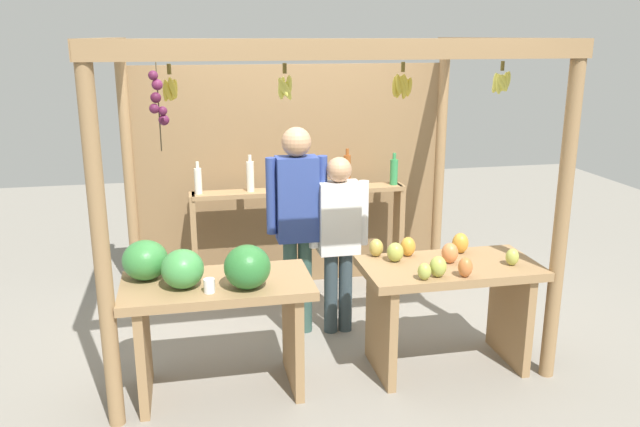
{
  "coord_description": "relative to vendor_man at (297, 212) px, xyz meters",
  "views": [
    {
      "loc": [
        -0.96,
        -4.79,
        2.34
      ],
      "look_at": [
        0.0,
        -0.21,
        1.05
      ],
      "focal_mm": 36.13,
      "sensor_mm": 36.0,
      "label": 1
    }
  ],
  "objects": [
    {
      "name": "market_stall",
      "position": [
        0.14,
        0.5,
        0.36
      ],
      "size": [
        3.07,
        2.26,
        2.33
      ],
      "color": "#99754C",
      "rests_on": "ground"
    },
    {
      "name": "ground_plane",
      "position": [
        0.14,
        0.02,
        -1.01
      ],
      "size": [
        12.0,
        12.0,
        0.0
      ],
      "primitive_type": "plane",
      "color": "gray",
      "rests_on": "ground"
    },
    {
      "name": "vendor_man",
      "position": [
        0.0,
        0.0,
        0.0
      ],
      "size": [
        0.48,
        0.23,
        1.68
      ],
      "rotation": [
        0.0,
        0.0,
        -0.12
      ],
      "color": "#34544C",
      "rests_on": "ground"
    },
    {
      "name": "bottle_shelf_unit",
      "position": [
        0.17,
        0.83,
        -0.24
      ],
      "size": [
        1.97,
        0.22,
        1.35
      ],
      "color": "#99754C",
      "rests_on": "ground"
    },
    {
      "name": "vendor_woman",
      "position": [
        0.32,
        -0.05,
        -0.16
      ],
      "size": [
        0.48,
        0.2,
        1.45
      ],
      "rotation": [
        0.0,
        0.0,
        -0.16
      ],
      "color": "#324249",
      "rests_on": "ground"
    },
    {
      "name": "fruit_counter_left",
      "position": [
        -0.73,
        -0.79,
        -0.31
      ],
      "size": [
        1.24,
        0.66,
        1.07
      ],
      "color": "#99754C",
      "rests_on": "ground"
    },
    {
      "name": "fruit_counter_right",
      "position": [
        0.94,
        -0.78,
        -0.42
      ],
      "size": [
        1.24,
        0.66,
        0.94
      ],
      "color": "#99754C",
      "rests_on": "ground"
    }
  ]
}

